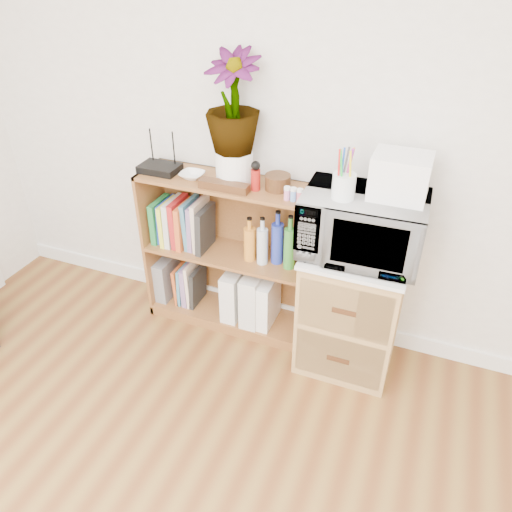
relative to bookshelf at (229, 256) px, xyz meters
The scene contains 21 objects.
skirting_board 0.57m from the bookshelf, 21.80° to the left, with size 4.00×0.02×0.10m, color white.
bookshelf is the anchor object (origin of this frame).
wicker_unit 0.76m from the bookshelf, ahead, with size 0.50×0.45×0.70m, color #9E7542.
microwave 0.86m from the bookshelf, ahead, with size 0.58×0.39×0.32m, color white.
pen_cup 0.92m from the bookshelf, 12.81° to the right, with size 0.11×0.11×0.12m, color white.
small_appliance 1.11m from the bookshelf, ahead, with size 0.26×0.21×0.20m, color white.
router 0.63m from the bookshelf, behind, with size 0.22×0.15×0.04m, color black.
white_bowl 0.53m from the bookshelf, behind, with size 0.13×0.13×0.03m, color white.
plant_pot 0.56m from the bookshelf, 26.71° to the left, with size 0.20×0.20×0.17m, color white.
potted_plant 0.89m from the bookshelf, 26.71° to the left, with size 0.28×0.28×0.50m, color #327E37.
trinket_box 0.51m from the bookshelf, 71.94° to the right, with size 0.27×0.07×0.04m, color #3C2010.
kokeshi_doll 0.56m from the bookshelf, 12.32° to the right, with size 0.05×0.05×0.11m, color maroon.
wooden_bowl 0.59m from the bookshelf, ahead, with size 0.13×0.13×0.08m, color #39240F.
paint_jars 0.65m from the bookshelf, 12.62° to the right, with size 0.10×0.04×0.05m, color pink.
file_box 0.52m from the bookshelf, behind, with size 0.08×0.22×0.27m, color slate.
magazine_holder_left 0.25m from the bookshelf, 15.19° to the right, with size 0.10×0.25×0.31m, color silver.
magazine_holder_mid 0.29m from the bookshelf, ahead, with size 0.11×0.27×0.33m, color silver.
magazine_holder_right 0.35m from the bookshelf, ahead, with size 0.10×0.24×0.30m, color white.
cookbooks 0.33m from the bookshelf, behind, with size 0.35×0.20×0.30m.
liquor_bottles 0.38m from the bookshelf, ahead, with size 0.46×0.07×0.31m.
lower_books 0.39m from the bookshelf, behind, with size 0.15×0.19×0.30m.
Camera 1 is at (0.70, -0.11, 2.07)m, focal length 35.00 mm.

